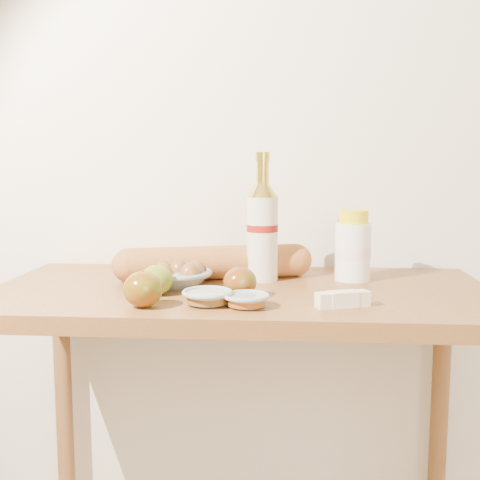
# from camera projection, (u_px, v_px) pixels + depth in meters

# --- Properties ---
(back_wall) EXTENTS (3.50, 0.02, 2.60)m
(back_wall) POSITION_uv_depth(u_px,v_px,m) (249.00, 127.00, 1.73)
(back_wall) COLOR white
(back_wall) RESTS_ON ground
(table) EXTENTS (1.20, 0.60, 0.90)m
(table) POSITION_uv_depth(u_px,v_px,m) (241.00, 337.00, 1.47)
(table) COLOR #925E2F
(table) RESTS_ON ground
(bourbon_bottle) EXTENTS (0.10, 0.10, 0.33)m
(bourbon_bottle) POSITION_uv_depth(u_px,v_px,m) (262.00, 229.00, 1.53)
(bourbon_bottle) COLOR beige
(bourbon_bottle) RESTS_ON table
(cream_bottle) EXTENTS (0.12, 0.12, 0.18)m
(cream_bottle) POSITION_uv_depth(u_px,v_px,m) (353.00, 248.00, 1.54)
(cream_bottle) COLOR white
(cream_bottle) RESTS_ON table
(egg_bowl) EXTENTS (0.18, 0.18, 0.06)m
(egg_bowl) POSITION_uv_depth(u_px,v_px,m) (177.00, 276.00, 1.47)
(egg_bowl) COLOR gray
(egg_bowl) RESTS_ON table
(baguette) EXTENTS (0.53, 0.22, 0.09)m
(baguette) POSITION_uv_depth(u_px,v_px,m) (214.00, 263.00, 1.55)
(baguette) COLOR #B77037
(baguette) RESTS_ON table
(apple_yellowgreen) EXTENTS (0.10, 0.10, 0.07)m
(apple_yellowgreen) POSITION_uv_depth(u_px,v_px,m) (157.00, 280.00, 1.37)
(apple_yellowgreen) COLOR olive
(apple_yellowgreen) RESTS_ON table
(apple_redgreen_front) EXTENTS (0.10, 0.10, 0.08)m
(apple_redgreen_front) POSITION_uv_depth(u_px,v_px,m) (143.00, 289.00, 1.26)
(apple_redgreen_front) COLOR #961608
(apple_redgreen_front) RESTS_ON table
(apple_redgreen_right) EXTENTS (0.10, 0.10, 0.07)m
(apple_redgreen_right) POSITION_uv_depth(u_px,v_px,m) (240.00, 282.00, 1.35)
(apple_redgreen_right) COLOR maroon
(apple_redgreen_right) RESTS_ON table
(sugar_bowl) EXTENTS (0.13, 0.13, 0.03)m
(sugar_bowl) POSITION_uv_depth(u_px,v_px,m) (208.00, 297.00, 1.28)
(sugar_bowl) COLOR #929F9B
(sugar_bowl) RESTS_ON table
(syrup_bowl) EXTENTS (0.12, 0.12, 0.03)m
(syrup_bowl) POSITION_uv_depth(u_px,v_px,m) (246.00, 300.00, 1.26)
(syrup_bowl) COLOR #94A19B
(syrup_bowl) RESTS_ON table
(butter_stick) EXTENTS (0.12, 0.07, 0.03)m
(butter_stick) POSITION_uv_depth(u_px,v_px,m) (343.00, 299.00, 1.26)
(butter_stick) COLOR beige
(butter_stick) RESTS_ON table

